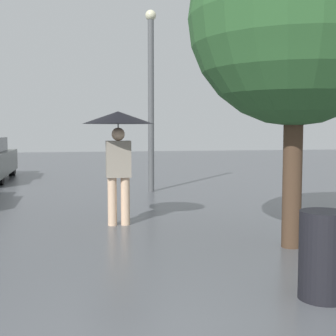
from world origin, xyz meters
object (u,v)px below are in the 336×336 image
tree (296,19)px  trash_bin (324,255)px  street_lamp (151,92)px  pedestrian (118,132)px

tree → trash_bin: 3.16m
tree → street_lamp: street_lamp is taller
street_lamp → trash_bin: bearing=-87.7°
street_lamp → trash_bin: street_lamp is taller
tree → street_lamp: 5.90m
tree → trash_bin: tree is taller
street_lamp → pedestrian: bearing=-106.8°
tree → trash_bin: size_ratio=5.33×
tree → street_lamp: size_ratio=0.98×
street_lamp → trash_bin: (0.31, -7.61, -2.06)m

